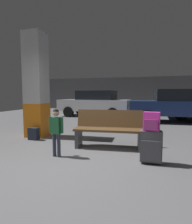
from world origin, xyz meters
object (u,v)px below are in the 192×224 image
(child, at_px, (56,127))
(suitcase, at_px, (151,146))
(structural_pillar, at_px, (36,86))
(parked_car_near, at_px, (176,105))
(backpack_bright, at_px, (151,122))
(backpack_dark_floor, at_px, (34,134))
(parked_car_far, at_px, (95,103))
(bench, at_px, (109,129))

(child, bearing_deg, suitcase, 2.79)
(structural_pillar, bearing_deg, parked_car_near, 41.55)
(backpack_bright, bearing_deg, structural_pillar, 156.26)
(suitcase, relative_size, backpack_dark_floor, 1.78)
(structural_pillar, xyz_separation_m, child, (1.40, -1.51, -0.92))
(backpack_dark_floor, relative_size, parked_car_near, 0.08)
(backpack_bright, relative_size, parked_car_near, 0.08)
(backpack_dark_floor, distance_m, parked_car_far, 5.84)
(bench, xyz_separation_m, parked_car_far, (-1.92, 5.98, 0.36))
(suitcase, height_order, backpack_bright, backpack_bright)
(bench, distance_m, parked_car_far, 6.30)
(structural_pillar, relative_size, backpack_dark_floor, 8.99)
(structural_pillar, bearing_deg, backpack_bright, -23.74)
(bench, height_order, backpack_dark_floor, bench)
(backpack_bright, height_order, parked_car_far, parked_car_far)
(structural_pillar, height_order, parked_car_far, structural_pillar)
(bench, xyz_separation_m, child, (-0.91, -0.90, 0.16))
(structural_pillar, height_order, parked_car_near, structural_pillar)
(structural_pillar, xyz_separation_m, backpack_bright, (3.23, -1.42, -0.75))
(suitcase, distance_m, parked_car_far, 7.38)
(bench, height_order, suitcase, bench)
(bench, xyz_separation_m, backpack_bright, (0.92, -0.81, 0.33))
(structural_pillar, bearing_deg, bench, -14.87)
(structural_pillar, distance_m, bench, 2.62)
(suitcase, bearing_deg, backpack_dark_floor, 162.15)
(bench, relative_size, parked_car_far, 0.39)
(backpack_bright, xyz_separation_m, backpack_dark_floor, (-3.09, 0.99, -0.60))
(suitcase, bearing_deg, bench, 138.83)
(backpack_dark_floor, bearing_deg, child, -40.79)
(parked_car_near, bearing_deg, parked_car_far, 162.86)
(suitcase, bearing_deg, child, -177.21)
(backpack_dark_floor, bearing_deg, backpack_bright, -17.86)
(suitcase, distance_m, parked_car_near, 5.68)
(child, bearing_deg, backpack_bright, 2.78)
(suitcase, relative_size, child, 0.62)
(backpack_bright, bearing_deg, parked_car_far, 112.69)
(backpack_dark_floor, bearing_deg, bench, -4.90)
(parked_car_near, bearing_deg, bench, -116.03)
(backpack_dark_floor, bearing_deg, parked_car_far, 87.59)
(parked_car_far, bearing_deg, bench, -72.23)
(bench, bearing_deg, backpack_dark_floor, 175.10)
(structural_pillar, xyz_separation_m, parked_car_far, (0.39, 5.37, -0.71))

